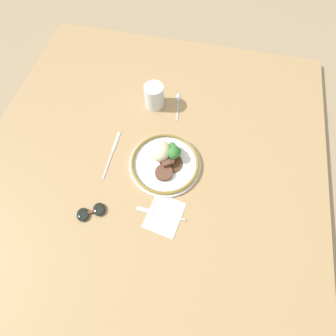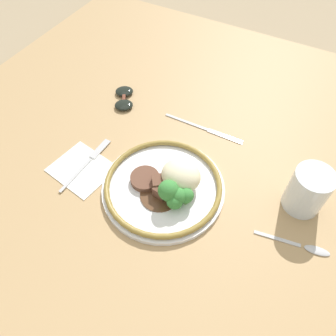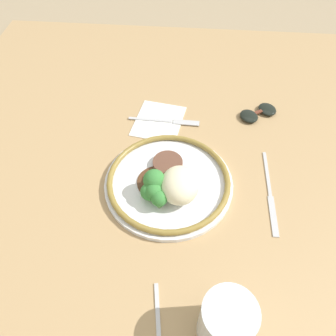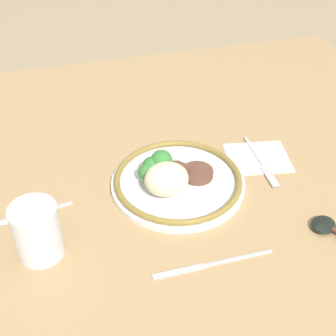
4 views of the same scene
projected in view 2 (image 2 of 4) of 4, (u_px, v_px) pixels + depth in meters
ground_plane at (183, 183)px, 0.76m from camera, size 8.00×8.00×0.00m
dining_table at (183, 179)px, 0.75m from camera, size 1.34×1.30×0.03m
napkin at (82, 169)px, 0.75m from camera, size 0.15×0.13×0.00m
plate at (167, 185)px, 0.70m from camera, size 0.27×0.27×0.07m
juice_glass at (307, 191)px, 0.66m from camera, size 0.08×0.08×0.10m
fork at (90, 159)px, 0.76m from camera, size 0.02×0.17×0.00m
knife at (206, 129)px, 0.82m from camera, size 0.21×0.01×0.00m
spoon at (307, 248)px, 0.63m from camera, size 0.15×0.04×0.01m
sunglasses at (124, 98)px, 0.89m from camera, size 0.09×0.11×0.01m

